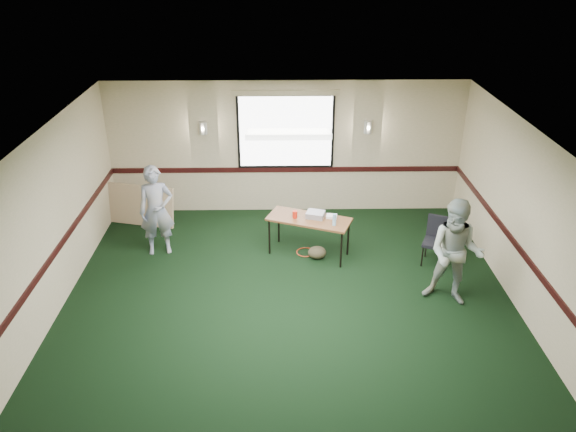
{
  "coord_description": "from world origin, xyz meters",
  "views": [
    {
      "loc": [
        -0.13,
        -6.55,
        5.14
      ],
      "look_at": [
        0.0,
        1.3,
        1.2
      ],
      "focal_mm": 35.0,
      "sensor_mm": 36.0,
      "label": 1
    }
  ],
  "objects_px": {
    "folding_table": "(309,221)",
    "conference_chair": "(437,236)",
    "projector": "(315,215)",
    "person_left": "(156,211)",
    "person_right": "(455,253)"
  },
  "relations": [
    {
      "from": "folding_table",
      "to": "conference_chair",
      "type": "height_order",
      "value": "conference_chair"
    },
    {
      "from": "conference_chair",
      "to": "person_right",
      "type": "height_order",
      "value": "person_right"
    },
    {
      "from": "person_left",
      "to": "conference_chair",
      "type": "bearing_deg",
      "value": -16.62
    },
    {
      "from": "person_left",
      "to": "folding_table",
      "type": "bearing_deg",
      "value": -14.62
    },
    {
      "from": "folding_table",
      "to": "conference_chair",
      "type": "relative_size",
      "value": 1.84
    },
    {
      "from": "projector",
      "to": "person_right",
      "type": "height_order",
      "value": "person_right"
    },
    {
      "from": "conference_chair",
      "to": "folding_table",
      "type": "bearing_deg",
      "value": -163.26
    },
    {
      "from": "folding_table",
      "to": "person_right",
      "type": "xyz_separation_m",
      "value": [
        2.13,
        -1.47,
        0.19
      ]
    },
    {
      "from": "person_left",
      "to": "person_right",
      "type": "xyz_separation_m",
      "value": [
        4.8,
        -1.6,
        0.03
      ]
    },
    {
      "from": "folding_table",
      "to": "person_left",
      "type": "xyz_separation_m",
      "value": [
        -2.67,
        0.14,
        0.16
      ]
    },
    {
      "from": "projector",
      "to": "conference_chair",
      "type": "height_order",
      "value": "conference_chair"
    },
    {
      "from": "person_left",
      "to": "person_right",
      "type": "distance_m",
      "value": 5.06
    },
    {
      "from": "folding_table",
      "to": "conference_chair",
      "type": "xyz_separation_m",
      "value": [
        2.2,
        -0.28,
        -0.17
      ]
    },
    {
      "from": "person_right",
      "to": "folding_table",
      "type": "bearing_deg",
      "value": 168.94
    },
    {
      "from": "folding_table",
      "to": "person_left",
      "type": "height_order",
      "value": "person_left"
    }
  ]
}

